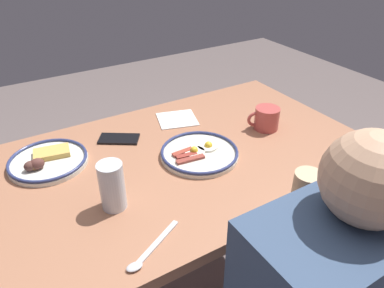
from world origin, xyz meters
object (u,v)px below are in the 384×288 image
plate_near_main (199,153)px  fork_near (337,160)px  drinking_glass (112,188)px  cell_phone (119,139)px  coffee_mug (266,118)px  plate_center_pancakes (47,161)px  tea_spoon (147,253)px  paper_napkin (177,119)px

plate_near_main → fork_near: bearing=145.4°
drinking_glass → cell_phone: drinking_glass is taller
plate_near_main → coffee_mug: bearing=-174.2°
plate_near_main → fork_near: size_ratio=1.38×
drinking_glass → plate_center_pancakes: bearing=-69.5°
coffee_mug → fork_near: 0.30m
plate_near_main → cell_phone: size_ratio=1.85×
coffee_mug → fork_near: coffee_mug is taller
fork_near → tea_spoon: (0.71, 0.04, 0.00)m
plate_near_main → paper_napkin: 0.28m
drinking_glass → tea_spoon: (-0.00, 0.20, -0.06)m
plate_near_main → coffee_mug: coffee_mug is taller
tea_spoon → paper_napkin: bearing=-125.0°
plate_center_pancakes → fork_near: (-0.83, 0.48, -0.01)m
plate_near_main → paper_napkin: plate_near_main is taller
plate_near_main → cell_phone: (0.20, -0.24, -0.01)m
tea_spoon → coffee_mug: bearing=-153.2°
fork_near → plate_near_main: bearing=-34.6°
plate_center_pancakes → fork_near: plate_center_pancakes is taller
coffee_mug → plate_near_main: bearing=5.8°
plate_near_main → coffee_mug: 0.32m
tea_spoon → cell_phone: bearing=-104.3°
plate_near_main → tea_spoon: (0.33, 0.30, -0.01)m
drinking_glass → paper_napkin: bearing=-138.0°
cell_phone → paper_napkin: 0.26m
coffee_mug → drinking_glass: size_ratio=0.84×
plate_near_main → plate_center_pancakes: (0.45, -0.22, 0.00)m
drinking_glass → fork_near: bearing=166.7°
paper_napkin → fork_near: size_ratio=0.78×
paper_napkin → fork_near: fork_near is taller
cell_phone → plate_center_pancakes: bearing=39.0°
drinking_glass → paper_napkin: (-0.40, -0.36, -0.06)m
plate_center_pancakes → cell_phone: plate_center_pancakes is taller
plate_center_pancakes → cell_phone: (-0.26, -0.03, -0.01)m
drinking_glass → paper_napkin: size_ratio=0.95×
plate_center_pancakes → cell_phone: size_ratio=1.77×
plate_near_main → fork_near: 0.46m
plate_near_main → paper_napkin: (-0.06, -0.27, -0.01)m
plate_center_pancakes → paper_napkin: 0.52m
drinking_glass → fork_near: size_ratio=0.74×
plate_near_main → paper_napkin: size_ratio=1.77×
drinking_glass → cell_phone: size_ratio=0.99×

